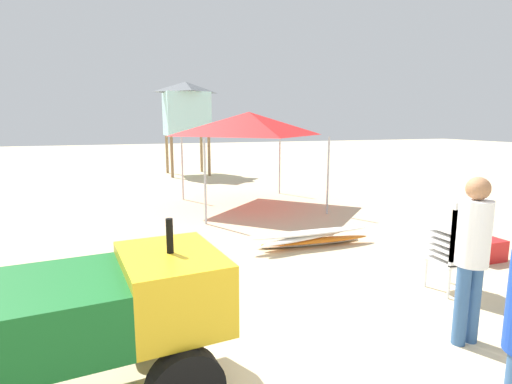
# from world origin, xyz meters

# --- Properties ---
(ground) EXTENTS (80.00, 80.00, 0.00)m
(ground) POSITION_xyz_m (0.00, 0.00, 0.00)
(ground) COLOR beige
(utility_cart) EXTENTS (2.66, 1.53, 1.50)m
(utility_cart) POSITION_xyz_m (-2.25, 0.18, 0.78)
(utility_cart) COLOR #146023
(utility_cart) RESTS_ON ground
(stacked_plastic_chairs) EXTENTS (0.48, 0.48, 1.29)m
(stacked_plastic_chairs) POSITION_xyz_m (2.41, 0.91, 0.74)
(stacked_plastic_chairs) COLOR white
(stacked_plastic_chairs) RESTS_ON ground
(surfboard_pile) EXTENTS (2.46, 0.77, 0.32)m
(surfboard_pile) POSITION_xyz_m (1.54, 3.43, 0.17)
(surfboard_pile) COLOR white
(surfboard_pile) RESTS_ON ground
(lifeguard_near_left) EXTENTS (0.32, 0.32, 1.76)m
(lifeguard_near_left) POSITION_xyz_m (1.53, -0.11, 1.02)
(lifeguard_near_left) COLOR #33598C
(lifeguard_near_left) RESTS_ON ground
(popup_canopy) EXTENTS (3.16, 3.16, 2.55)m
(popup_canopy) POSITION_xyz_m (1.61, 7.29, 2.24)
(popup_canopy) COLOR #B2B2B7
(popup_canopy) RESTS_ON ground
(lifeguard_tower) EXTENTS (1.98, 1.98, 3.96)m
(lifeguard_tower) POSITION_xyz_m (1.21, 14.56, 2.84)
(lifeguard_tower) COLOR olive
(lifeguard_tower) RESTS_ON ground
(cooler_box) EXTENTS (0.59, 0.38, 0.36)m
(cooler_box) POSITION_xyz_m (3.93, 1.76, 0.18)
(cooler_box) COLOR red
(cooler_box) RESTS_ON ground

